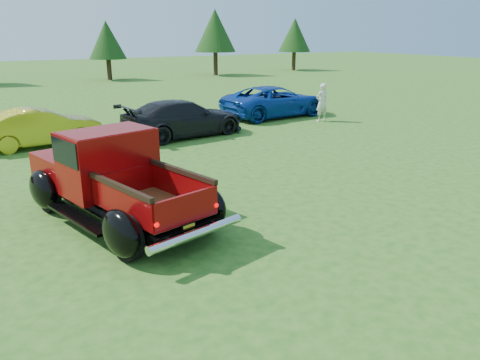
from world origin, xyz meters
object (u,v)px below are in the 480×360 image
at_px(tree_mid_right, 107,40).
at_px(show_car_grey, 183,118).
at_px(tree_far_east, 295,35).
at_px(spectator, 322,102).
at_px(show_car_yellow, 41,127).
at_px(pickup_truck, 110,176).
at_px(show_car_blue, 275,101).
at_px(tree_east, 215,31).

xyz_separation_m(tree_mid_right, show_car_grey, (-3.25, -21.77, -2.32)).
distance_m(tree_far_east, spectator, 27.13).
bearing_deg(show_car_yellow, tree_mid_right, -26.15).
height_order(tree_mid_right, pickup_truck, tree_mid_right).
relative_size(show_car_yellow, show_car_grey, 0.84).
bearing_deg(show_car_blue, tree_far_east, -42.87).
bearing_deg(tree_far_east, pickup_truck, -131.81).
xyz_separation_m(tree_far_east, pickup_truck, (-25.56, -28.57, -2.39)).
xyz_separation_m(show_car_blue, spectator, (1.05, -1.96, 0.12)).
distance_m(tree_mid_right, tree_far_east, 18.01).
bearing_deg(spectator, show_car_yellow, -7.50).
height_order(tree_far_east, pickup_truck, tree_far_east).
distance_m(tree_east, show_car_yellow, 26.57).
height_order(show_car_yellow, spectator, spectator).
bearing_deg(show_car_grey, tree_mid_right, -16.15).
distance_m(tree_mid_right, pickup_truck, 29.15).
bearing_deg(tree_east, pickup_truck, -120.99).
distance_m(tree_east, spectator, 22.46).
distance_m(show_car_blue, spectator, 2.22).
bearing_deg(show_car_yellow, pickup_truck, 176.92).
xyz_separation_m(tree_mid_right, tree_east, (9.00, -0.50, 0.68)).
bearing_deg(tree_far_east, tree_east, -173.66).
distance_m(pickup_truck, show_car_grey, 7.63).
relative_size(tree_mid_right, show_car_yellow, 1.16).
distance_m(tree_mid_right, spectator, 22.25).
xyz_separation_m(tree_east, show_car_blue, (-7.09, -19.49, -2.98)).
bearing_deg(tree_east, spectator, -105.73).
bearing_deg(tree_mid_right, show_car_yellow, -110.69).
bearing_deg(tree_mid_right, tree_east, -3.18).
bearing_deg(tree_mid_right, show_car_grey, -98.49).
xyz_separation_m(show_car_grey, spectator, (6.21, -0.17, 0.13)).
relative_size(tree_east, tree_far_east, 1.12).
bearing_deg(show_car_blue, show_car_grey, 104.37).
relative_size(tree_mid_right, show_car_blue, 0.91).
bearing_deg(spectator, show_car_blue, -63.40).
bearing_deg(show_car_grey, pickup_truck, 137.97).
relative_size(tree_east, spectator, 3.43).
distance_m(show_car_yellow, spectator, 10.88).
bearing_deg(pickup_truck, show_car_blue, 26.39).
height_order(pickup_truck, show_car_grey, pickup_truck).
bearing_deg(tree_mid_right, show_car_blue, -84.53).
bearing_deg(tree_mid_right, tree_far_east, 1.59).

